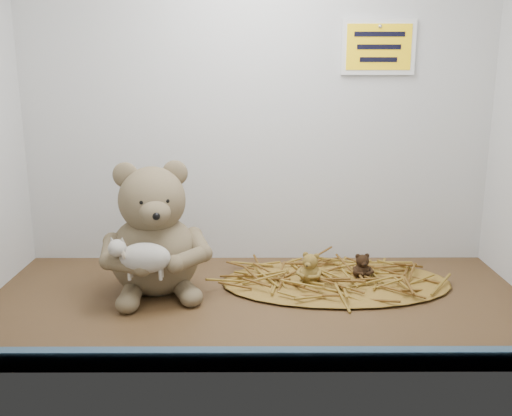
{
  "coord_description": "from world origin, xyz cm",
  "views": [
    {
      "loc": [
        -0.87,
        -116.68,
        49.71
      ],
      "look_at": [
        -0.42,
        1.91,
        20.74
      ],
      "focal_mm": 40.0,
      "sensor_mm": 36.0,
      "label": 1
    }
  ],
  "objects_px": {
    "toy_lamb": "(145,258)",
    "mini_teddy_tan": "(310,267)",
    "main_teddy": "(153,228)",
    "mini_teddy_brown": "(362,265)"
  },
  "relations": [
    {
      "from": "toy_lamb",
      "to": "mini_teddy_tan",
      "type": "height_order",
      "value": "toy_lamb"
    },
    {
      "from": "main_teddy",
      "to": "toy_lamb",
      "type": "height_order",
      "value": "main_teddy"
    },
    {
      "from": "main_teddy",
      "to": "mini_teddy_tan",
      "type": "xyz_separation_m",
      "value": [
        0.36,
        0.03,
        -0.1
      ]
    },
    {
      "from": "mini_teddy_brown",
      "to": "main_teddy",
      "type": "bearing_deg",
      "value": 178.19
    },
    {
      "from": "main_teddy",
      "to": "mini_teddy_brown",
      "type": "height_order",
      "value": "main_teddy"
    },
    {
      "from": "main_teddy",
      "to": "mini_teddy_tan",
      "type": "bearing_deg",
      "value": -9.92
    },
    {
      "from": "toy_lamb",
      "to": "mini_teddy_brown",
      "type": "relative_size",
      "value": 2.22
    },
    {
      "from": "main_teddy",
      "to": "toy_lamb",
      "type": "bearing_deg",
      "value": -104.56
    },
    {
      "from": "toy_lamb",
      "to": "mini_teddy_tan",
      "type": "xyz_separation_m",
      "value": [
        0.36,
        0.14,
        -0.07
      ]
    },
    {
      "from": "mini_teddy_tan",
      "to": "mini_teddy_brown",
      "type": "bearing_deg",
      "value": 36.84
    }
  ]
}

